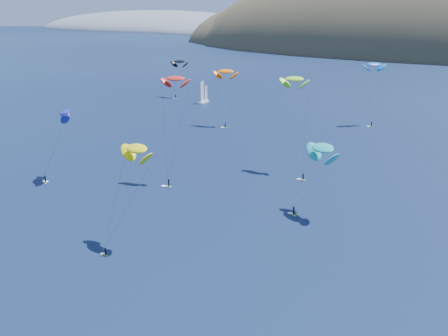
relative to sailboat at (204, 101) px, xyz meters
name	(u,v)px	position (x,y,z in m)	size (l,w,h in m)	color
headland	(174,31)	(-368.86, 549.61, -4.29)	(460.00, 250.00, 60.00)	slate
sailboat	(204,101)	(0.00, 0.00, 0.00)	(8.90, 7.70, 11.07)	white
kitesurfer_1	(226,71)	(31.66, -38.41, 18.65)	(9.61, 7.95, 22.15)	#B1F01A
kitesurfer_2	(137,149)	(70.61, -146.35, 17.48)	(9.99, 12.68, 20.96)	#B1F01A
kitesurfer_3	(294,79)	(76.12, -83.14, 23.57)	(11.77, 11.53, 26.84)	#B1F01A
kitesurfer_4	(374,64)	(78.26, -11.80, 21.03)	(8.88, 8.72, 24.36)	#B1F01A
kitesurfer_5	(323,148)	(95.44, -114.15, 13.60)	(11.53, 10.89, 17.57)	#B1F01A
kitesurfer_9	(175,79)	(54.12, -106.96, 24.96)	(7.96, 9.29, 28.08)	#B1F01A
kitesurfer_10	(65,112)	(28.58, -119.22, 16.32)	(8.68, 11.68, 19.68)	#B1F01A
kitesurfer_12	(180,61)	(-18.57, 10.09, 15.59)	(9.12, 8.07, 19.06)	#B1F01A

